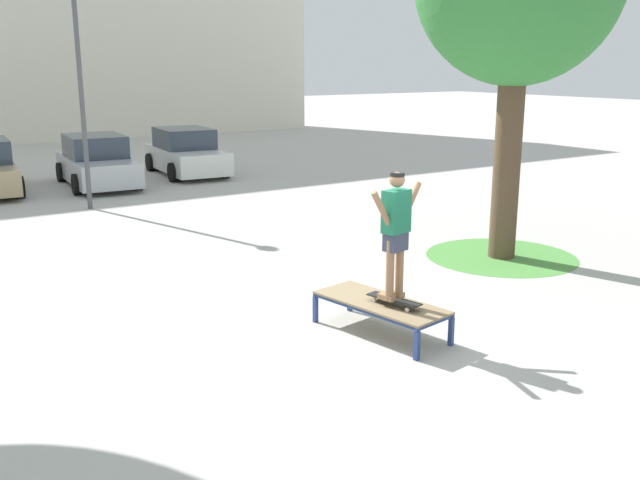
{
  "coord_description": "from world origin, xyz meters",
  "views": [
    {
      "loc": [
        -5.45,
        -7.52,
        3.6
      ],
      "look_at": [
        0.24,
        1.17,
        1.0
      ],
      "focal_mm": 40.02,
      "sensor_mm": 36.0,
      "label": 1
    }
  ],
  "objects_px": {
    "skater": "(396,227)",
    "skate_box": "(381,304)",
    "skateboard": "(394,300)",
    "car_white": "(186,153)",
    "light_post": "(78,52)",
    "car_silver": "(97,163)"
  },
  "relations": [
    {
      "from": "light_post",
      "to": "skateboard",
      "type": "bearing_deg",
      "value": -85.28
    },
    {
      "from": "car_silver",
      "to": "light_post",
      "type": "bearing_deg",
      "value": -109.64
    },
    {
      "from": "skate_box",
      "to": "skater",
      "type": "distance_m",
      "value": 1.14
    },
    {
      "from": "skate_box",
      "to": "light_post",
      "type": "relative_size",
      "value": 0.34
    },
    {
      "from": "skater",
      "to": "light_post",
      "type": "distance_m",
      "value": 11.28
    },
    {
      "from": "skateboard",
      "to": "car_silver",
      "type": "relative_size",
      "value": 0.19
    },
    {
      "from": "skateboard",
      "to": "light_post",
      "type": "relative_size",
      "value": 0.14
    },
    {
      "from": "skateboard",
      "to": "car_white",
      "type": "height_order",
      "value": "car_white"
    },
    {
      "from": "skate_box",
      "to": "skateboard",
      "type": "relative_size",
      "value": 2.43
    },
    {
      "from": "skateboard",
      "to": "light_post",
      "type": "xyz_separation_m",
      "value": [
        -0.91,
        11.01,
        3.29
      ]
    },
    {
      "from": "skater",
      "to": "car_silver",
      "type": "distance_m",
      "value": 14.41
    },
    {
      "from": "car_silver",
      "to": "car_white",
      "type": "relative_size",
      "value": 1.0
    },
    {
      "from": "skater",
      "to": "skate_box",
      "type": "bearing_deg",
      "value": 100.13
    },
    {
      "from": "skate_box",
      "to": "car_silver",
      "type": "height_order",
      "value": "car_silver"
    },
    {
      "from": "skate_box",
      "to": "light_post",
      "type": "distance_m",
      "value": 11.34
    },
    {
      "from": "skate_box",
      "to": "light_post",
      "type": "xyz_separation_m",
      "value": [
        -0.87,
        10.79,
        3.41
      ]
    },
    {
      "from": "skateboard",
      "to": "car_white",
      "type": "relative_size",
      "value": 0.19
    },
    {
      "from": "car_white",
      "to": "light_post",
      "type": "xyz_separation_m",
      "value": [
        -4.31,
        -4.02,
        3.13
      ]
    },
    {
      "from": "car_silver",
      "to": "light_post",
      "type": "relative_size",
      "value": 0.74
    },
    {
      "from": "car_white",
      "to": "skater",
      "type": "bearing_deg",
      "value": -102.74
    },
    {
      "from": "skate_box",
      "to": "skateboard",
      "type": "height_order",
      "value": "skateboard"
    },
    {
      "from": "car_silver",
      "to": "car_white",
      "type": "xyz_separation_m",
      "value": [
        3.11,
        0.66,
        0.0
      ]
    }
  ]
}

